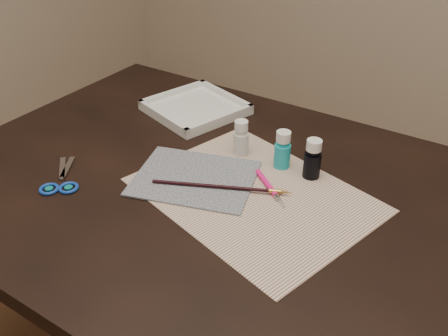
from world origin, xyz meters
The scene contains 10 objects.
table centered at (0.00, 0.00, 0.38)m, with size 1.30×0.90×0.75m, color black.
paper centered at (0.07, 0.01, 0.75)m, with size 0.47×0.36×0.00m, color silver.
canvas centered at (-0.07, -0.01, 0.75)m, with size 0.26×0.21×0.00m, color black.
paint_bottle_white centered at (-0.04, 0.14, 0.79)m, with size 0.04×0.04×0.09m, color silver.
paint_bottle_cyan centered at (0.07, 0.14, 0.80)m, with size 0.04×0.04×0.09m, color #1AA9BB.
paint_bottle_navy centered at (0.14, 0.14, 0.80)m, with size 0.04×0.04×0.09m, color black.
paintbrush centered at (0.00, -0.01, 0.76)m, with size 0.30×0.01×0.01m, color black, non-canonical shape.
craft_knife centered at (0.09, 0.04, 0.76)m, with size 0.14×0.01×0.01m, color #FF1881, non-canonical shape.
scissors centered at (-0.33, -0.16, 0.75)m, with size 0.17×0.08×0.01m, color silver, non-canonical shape.
palette_tray centered at (-0.27, 0.26, 0.76)m, with size 0.23×0.23×0.03m, color white.
Camera 1 is at (0.48, -0.74, 1.37)m, focal length 40.00 mm.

